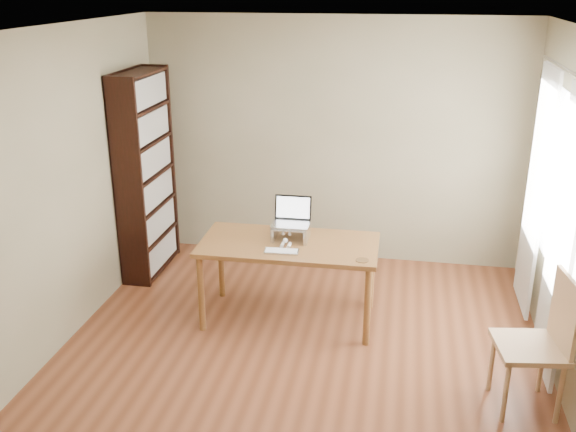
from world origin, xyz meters
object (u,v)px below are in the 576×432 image
(desk, at_px, (289,252))
(cat, at_px, (290,232))
(chair, at_px, (543,339))
(bookshelf, at_px, (146,174))
(laptop, at_px, (292,217))
(keyboard, at_px, (281,251))

(desk, distance_m, cat, 0.18)
(desk, relative_size, cat, 3.31)
(chair, bearing_deg, bookshelf, 145.64)
(bookshelf, xyz_separation_m, laptop, (1.64, -0.67, -0.11))
(desk, bearing_deg, bookshelf, 152.99)
(laptop, height_order, chair, laptop)
(bookshelf, height_order, desk, bookshelf)
(desk, relative_size, laptop, 4.73)
(bookshelf, distance_m, desk, 1.86)
(bookshelf, xyz_separation_m, keyboard, (1.61, -1.03, -0.29))
(bookshelf, height_order, laptop, bookshelf)
(keyboard, distance_m, chair, 2.14)
(desk, distance_m, keyboard, 0.24)
(bookshelf, relative_size, cat, 4.42)
(bookshelf, distance_m, chair, 4.05)
(keyboard, relative_size, cat, 0.63)
(desk, xyz_separation_m, cat, (-0.01, 0.11, 0.15))
(keyboard, bearing_deg, cat, 84.28)
(desk, bearing_deg, laptop, 89.23)
(keyboard, height_order, cat, cat)
(keyboard, xyz_separation_m, cat, (0.01, 0.33, 0.05))
(keyboard, relative_size, chair, 0.29)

